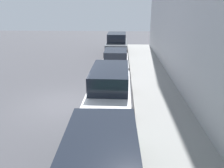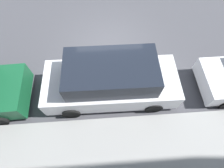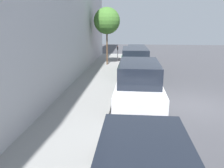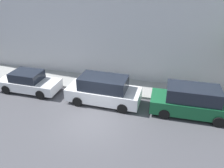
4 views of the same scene
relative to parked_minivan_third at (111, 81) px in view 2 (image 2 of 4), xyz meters
The scene contains 3 objects.
ground_plane 2.53m from the parked_minivan_third, behind, with size 60.00×60.00×0.00m, color #424247.
sidewalk 2.57m from the parked_minivan_third, ahead, with size 2.55×32.00×0.15m.
parked_minivan_third is the anchor object (origin of this frame).
Camera 2 is at (5.45, -0.21, 6.47)m, focal length 28.00 mm.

